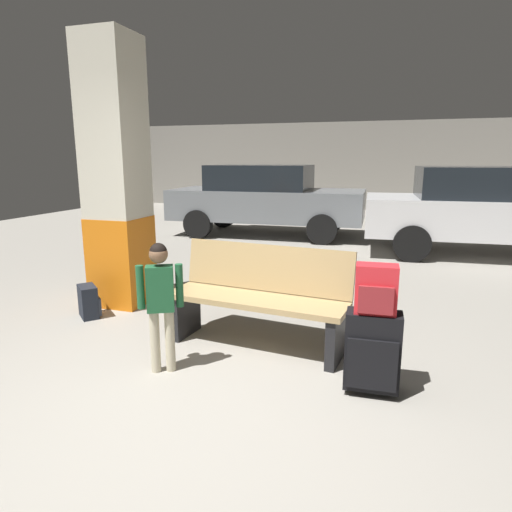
{
  "coord_description": "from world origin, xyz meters",
  "views": [
    {
      "loc": [
        1.23,
        -2.15,
        1.64
      ],
      "look_at": [
        0.13,
        1.3,
        0.85
      ],
      "focal_mm": 31.25,
      "sensor_mm": 36.0,
      "label": 1
    }
  ],
  "objects_px": {
    "structural_pillar": "(116,176)",
    "backpack_bright": "(376,290)",
    "parked_car_far": "(266,198)",
    "parked_car_near": "(488,209)",
    "bench": "(259,298)",
    "backpack_dark_floor": "(89,302)",
    "suitcase": "(372,351)",
    "child": "(160,294)"
  },
  "relations": [
    {
      "from": "structural_pillar",
      "to": "backpack_bright",
      "type": "xyz_separation_m",
      "value": [
        2.88,
        -1.25,
        -0.68
      ]
    },
    {
      "from": "parked_car_far",
      "to": "parked_car_near",
      "type": "relative_size",
      "value": 0.99
    },
    {
      "from": "structural_pillar",
      "to": "parked_car_far",
      "type": "distance_m",
      "value": 5.09
    },
    {
      "from": "parked_car_near",
      "to": "backpack_bright",
      "type": "bearing_deg",
      "value": -106.22
    },
    {
      "from": "bench",
      "to": "backpack_dark_floor",
      "type": "bearing_deg",
      "value": 175.88
    },
    {
      "from": "parked_car_far",
      "to": "backpack_bright",
      "type": "bearing_deg",
      "value": -67.17
    },
    {
      "from": "bench",
      "to": "backpack_dark_floor",
      "type": "relative_size",
      "value": 4.85
    },
    {
      "from": "backpack_bright",
      "to": "parked_car_near",
      "type": "distance_m",
      "value": 5.61
    },
    {
      "from": "bench",
      "to": "suitcase",
      "type": "xyz_separation_m",
      "value": [
        1.02,
        -0.57,
        -0.12
      ]
    },
    {
      "from": "suitcase",
      "to": "parked_car_near",
      "type": "xyz_separation_m",
      "value": [
        1.57,
        5.38,
        0.48
      ]
    },
    {
      "from": "structural_pillar",
      "to": "backpack_dark_floor",
      "type": "bearing_deg",
      "value": -96.98
    },
    {
      "from": "structural_pillar",
      "to": "suitcase",
      "type": "bearing_deg",
      "value": -23.53
    },
    {
      "from": "suitcase",
      "to": "child",
      "type": "bearing_deg",
      "value": -174.8
    },
    {
      "from": "structural_pillar",
      "to": "backpack_bright",
      "type": "relative_size",
      "value": 8.6
    },
    {
      "from": "suitcase",
      "to": "child",
      "type": "height_order",
      "value": "child"
    },
    {
      "from": "backpack_bright",
      "to": "backpack_dark_floor",
      "type": "relative_size",
      "value": 1.0
    },
    {
      "from": "structural_pillar",
      "to": "backpack_dark_floor",
      "type": "height_order",
      "value": "structural_pillar"
    },
    {
      "from": "backpack_dark_floor",
      "to": "parked_car_near",
      "type": "bearing_deg",
      "value": 46.01
    },
    {
      "from": "structural_pillar",
      "to": "parked_car_far",
      "type": "xyz_separation_m",
      "value": [
        0.23,
        5.04,
        -0.65
      ]
    },
    {
      "from": "parked_car_near",
      "to": "child",
      "type": "bearing_deg",
      "value": -119.67
    },
    {
      "from": "child",
      "to": "structural_pillar",
      "type": "bearing_deg",
      "value": 132.82
    },
    {
      "from": "suitcase",
      "to": "parked_car_far",
      "type": "xyz_separation_m",
      "value": [
        -2.65,
        6.29,
        0.48
      ]
    },
    {
      "from": "child",
      "to": "suitcase",
      "type": "bearing_deg",
      "value": 5.2
    },
    {
      "from": "parked_car_far",
      "to": "parked_car_near",
      "type": "xyz_separation_m",
      "value": [
        4.21,
        -0.91,
        0.0
      ]
    },
    {
      "from": "child",
      "to": "backpack_dark_floor",
      "type": "height_order",
      "value": "child"
    },
    {
      "from": "structural_pillar",
      "to": "suitcase",
      "type": "relative_size",
      "value": 4.84
    },
    {
      "from": "structural_pillar",
      "to": "bench",
      "type": "relative_size",
      "value": 1.77
    },
    {
      "from": "parked_car_far",
      "to": "parked_car_near",
      "type": "height_order",
      "value": "same"
    },
    {
      "from": "backpack_bright",
      "to": "parked_car_far",
      "type": "relative_size",
      "value": 0.08
    },
    {
      "from": "child",
      "to": "backpack_bright",
      "type": "bearing_deg",
      "value": 5.18
    },
    {
      "from": "child",
      "to": "parked_car_near",
      "type": "xyz_separation_m",
      "value": [
        3.15,
        5.53,
        0.17
      ]
    },
    {
      "from": "child",
      "to": "parked_car_far",
      "type": "height_order",
      "value": "parked_car_far"
    },
    {
      "from": "backpack_bright",
      "to": "backpack_dark_floor",
      "type": "xyz_separation_m",
      "value": [
        -2.94,
        0.71,
        -0.6
      ]
    },
    {
      "from": "structural_pillar",
      "to": "parked_car_near",
      "type": "relative_size",
      "value": 0.7
    },
    {
      "from": "backpack_dark_floor",
      "to": "structural_pillar",
      "type": "bearing_deg",
      "value": 83.02
    },
    {
      "from": "parked_car_far",
      "to": "suitcase",
      "type": "bearing_deg",
      "value": -67.17
    },
    {
      "from": "bench",
      "to": "parked_car_far",
      "type": "height_order",
      "value": "parked_car_far"
    },
    {
      "from": "backpack_bright",
      "to": "parked_car_near",
      "type": "height_order",
      "value": "parked_car_near"
    },
    {
      "from": "structural_pillar",
      "to": "parked_car_far",
      "type": "height_order",
      "value": "structural_pillar"
    },
    {
      "from": "suitcase",
      "to": "parked_car_near",
      "type": "distance_m",
      "value": 5.63
    },
    {
      "from": "suitcase",
      "to": "parked_car_far",
      "type": "distance_m",
      "value": 6.84
    },
    {
      "from": "suitcase",
      "to": "child",
      "type": "xyz_separation_m",
      "value": [
        -1.58,
        -0.14,
        0.31
      ]
    }
  ]
}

